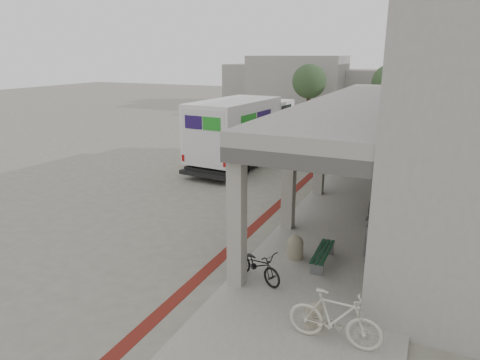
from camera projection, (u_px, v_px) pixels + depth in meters
The scene contains 14 objects.
ground at pixel (224, 225), 14.68m from camera, with size 120.00×120.00×0.00m, color slate.
bike_lane_stripe at pixel (272, 211), 16.03m from camera, with size 0.35×40.00×0.01m, color maroon.
sidewalk at pixel (341, 244), 13.07m from camera, with size 4.40×28.00×0.12m, color gray.
transit_building at pixel (456, 121), 14.93m from camera, with size 7.60×17.00×7.00m.
distant_backdrop at pixel (348, 82), 46.37m from camera, with size 28.00×10.00×6.50m.
tree_left at pixel (309, 81), 40.21m from camera, with size 3.20×3.20×4.80m.
tree_mid at pixel (389, 82), 39.17m from camera, with size 3.20×3.20×4.80m.
fedex_truck at pixel (244, 130), 22.27m from camera, with size 3.17×8.33×3.48m.
bench at pixel (323, 254), 11.66m from camera, with size 0.40×1.63×0.38m.
bollard_near at pixel (314, 315), 8.97m from camera, with size 0.36×0.36×0.54m.
bollard_far at pixel (295, 247), 11.98m from camera, with size 0.45×0.45×0.67m.
utility_cabinet at pixel (374, 240), 12.08m from camera, with size 0.43×0.57×0.95m, color slate.
bicycle_black at pixel (257, 265), 10.80m from camera, with size 0.55×1.59×0.83m, color black.
bicycle_cream at pixel (335, 318), 8.36m from camera, with size 0.53×1.88×1.13m, color beige.
Camera 1 is at (6.14, -12.19, 5.64)m, focal length 32.00 mm.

